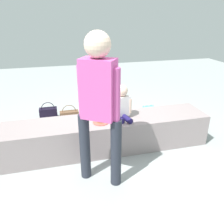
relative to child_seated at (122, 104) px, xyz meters
The scene contains 12 objects.
ground_plane 0.71m from the child_seated, behind, with size 12.00×12.00×0.00m, color #989F9E.
concrete_ledge 0.49m from the child_seated, behind, with size 2.92×0.58×0.47m, color gray.
child_seated is the anchor object (origin of this frame).
adult_standing 0.87m from the child_seated, 124.46° to the right, with size 0.44×0.37×1.71m.
cake_plate 0.38m from the child_seated, 166.81° to the right, with size 0.22×0.22×0.07m.
gift_bag 1.23m from the child_seated, 46.10° to the left, with size 0.20×0.09×0.30m.
railing_post 0.84m from the child_seated, 103.56° to the left, with size 0.36×0.36×1.02m.
water_bottle_near_gift 1.16m from the child_seated, 144.73° to the left, with size 0.07×0.07×0.22m.
water_bottle_far_side 1.01m from the child_seated, 59.70° to the left, with size 0.07×0.07×0.19m.
cake_box_white 1.37m from the child_seated, 79.24° to the left, with size 0.27×0.30×0.13m, color white.
handbag_black_leather 1.73m from the child_seated, 129.61° to the left, with size 0.32×0.15×0.34m.
handbag_brown_canvas 1.36m from the child_seated, 123.29° to the left, with size 0.33×0.13×0.34m.
Camera 1 is at (-0.69, -2.87, 1.86)m, focal length 37.07 mm.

